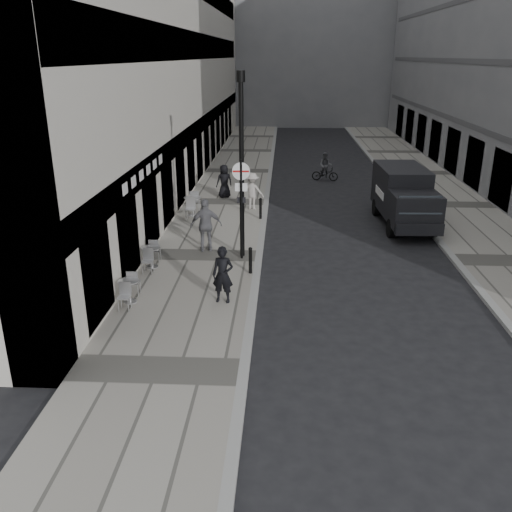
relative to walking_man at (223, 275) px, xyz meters
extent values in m
plane|color=black|center=(0.86, -6.44, -0.97)|extent=(120.00, 120.00, 0.00)
cube|color=gray|center=(-1.14, 11.56, -0.91)|extent=(4.00, 60.00, 0.12)
cube|color=gray|center=(9.86, 11.56, -0.91)|extent=(4.00, 60.00, 0.12)
cube|color=beige|center=(-5.14, 18.06, 8.03)|extent=(4.00, 45.00, 18.00)
cube|color=gray|center=(2.36, 49.56, 10.03)|extent=(24.00, 16.00, 22.00)
imported|color=black|center=(0.00, 0.00, 0.00)|extent=(0.66, 0.48, 1.69)
cylinder|color=black|center=(0.26, 3.66, 0.92)|extent=(0.09, 0.09, 3.53)
cylinder|color=white|center=(0.26, 3.66, 2.28)|extent=(0.61, 0.07, 0.61)
cube|color=#B21414|center=(0.26, 3.64, 2.28)|extent=(0.56, 0.05, 0.06)
cube|color=white|center=(0.26, 3.69, 1.73)|extent=(0.42, 0.05, 0.28)
cylinder|color=black|center=(0.26, 3.94, 2.21)|extent=(0.16, 0.16, 6.12)
cylinder|color=black|center=(0.26, 3.94, 5.33)|extent=(0.29, 0.29, 0.36)
cylinder|color=black|center=(0.66, 2.25, -0.42)|extent=(0.11, 0.11, 0.85)
cylinder|color=black|center=(0.71, 8.65, -0.41)|extent=(0.12, 0.12, 0.88)
cylinder|color=black|center=(6.09, 6.67, -0.59)|extent=(0.29, 0.76, 0.75)
cylinder|color=black|center=(7.75, 6.73, -0.59)|extent=(0.29, 0.76, 0.75)
cylinder|color=black|center=(5.98, 9.88, -0.59)|extent=(0.29, 0.76, 0.75)
cylinder|color=black|center=(7.64, 9.93, -0.59)|extent=(0.29, 0.76, 0.75)
cube|color=black|center=(6.84, 9.15, 0.49)|extent=(1.99, 3.45, 1.88)
cube|color=black|center=(6.92, 6.61, 0.21)|extent=(1.94, 1.76, 1.32)
cube|color=#1E2328|center=(6.94, 5.90, 0.59)|extent=(1.66, 0.38, 0.70)
imported|color=black|center=(4.13, 17.13, -0.57)|extent=(1.60, 0.83, 0.80)
imported|color=#545559|center=(4.13, 17.13, -0.08)|extent=(0.83, 0.71, 1.51)
imported|color=slate|center=(-1.09, 4.37, 0.14)|extent=(1.22, 0.68, 1.97)
imported|color=#AEA7A0|center=(0.26, 10.28, 0.01)|extent=(1.22, 0.87, 1.71)
imported|color=black|center=(-1.28, 12.39, -0.01)|extent=(0.96, 0.81, 1.67)
cylinder|color=silver|center=(-2.74, -0.18, -0.83)|extent=(0.39, 0.39, 0.03)
cylinder|color=silver|center=(-2.74, -0.18, -0.51)|extent=(0.05, 0.05, 0.66)
cylinder|color=silver|center=(-2.74, -0.18, -0.18)|extent=(0.62, 0.62, 0.03)
cylinder|color=#ADADB0|center=(-2.74, 2.62, -0.83)|extent=(0.41, 0.41, 0.03)
cylinder|color=#ADADB0|center=(-2.74, 2.62, -0.49)|extent=(0.06, 0.06, 0.69)
cylinder|color=#ADADB0|center=(-2.74, 2.62, -0.15)|extent=(0.65, 0.65, 0.03)
cylinder|color=silver|center=(-2.34, 8.96, -0.83)|extent=(0.49, 0.49, 0.03)
cylinder|color=silver|center=(-2.34, 8.96, -0.42)|extent=(0.07, 0.07, 0.82)
cylinder|color=silver|center=(-2.34, 8.96, -0.01)|extent=(0.78, 0.78, 0.03)
camera|label=1|loc=(1.70, -14.41, 5.97)|focal=38.00mm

